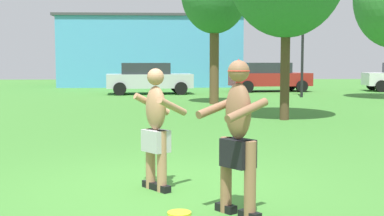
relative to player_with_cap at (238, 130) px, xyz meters
name	(u,v)px	position (x,y,z in m)	size (l,w,h in m)	color
ground_plane	(161,189)	(-0.86, 1.27, -0.96)	(80.00, 80.00, 0.00)	#428433
player_with_cap	(238,130)	(0.00, 0.00, 0.00)	(0.79, 0.80, 1.74)	black
player_in_gray	(156,127)	(-0.91, 1.22, -0.11)	(0.74, 0.77, 1.62)	black
frisbee	(179,213)	(-0.64, 0.09, -0.94)	(0.27, 0.27, 0.03)	yellow
car_silver_mid_lot	(148,78)	(-1.71, 20.98, -0.13)	(4.45, 2.36, 1.58)	silver
car_red_far_end	(269,76)	(4.83, 22.83, -0.13)	(4.47, 2.40, 1.58)	maroon
lamp_post	(303,28)	(5.48, 18.29, 2.23)	(0.60, 0.24, 5.12)	black
outbuilding_behind_lot	(152,51)	(-1.79, 29.97, 1.36)	(12.10, 6.17, 4.62)	#4C9ED1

